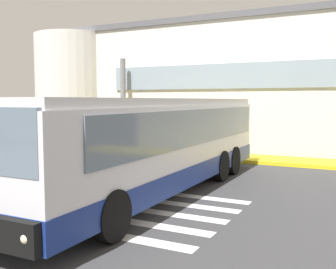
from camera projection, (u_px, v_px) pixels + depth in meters
ground_plane at (153, 174)px, 14.22m from camera, size 80.00×90.00×0.02m
bay_paint_stripes at (141, 210)px, 9.58m from camera, size 4.40×3.96×0.01m
terminal_building at (234, 88)px, 24.52m from camera, size 20.97×13.80×6.79m
boarding_curb at (203, 155)px, 18.48m from camera, size 23.17×2.00×0.15m
entry_support_column at (123, 103)px, 20.96m from camera, size 0.28×0.28×4.67m
bus_main_foreground at (153, 147)px, 11.26m from camera, size 3.03×11.53×2.70m
passenger_near_column at (133, 131)px, 20.43m from camera, size 0.39×0.51×1.68m
passenger_by_doorway at (151, 132)px, 19.65m from camera, size 0.46×0.43×1.68m
passenger_at_curb_edge at (173, 133)px, 18.77m from camera, size 0.40×0.50×1.68m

